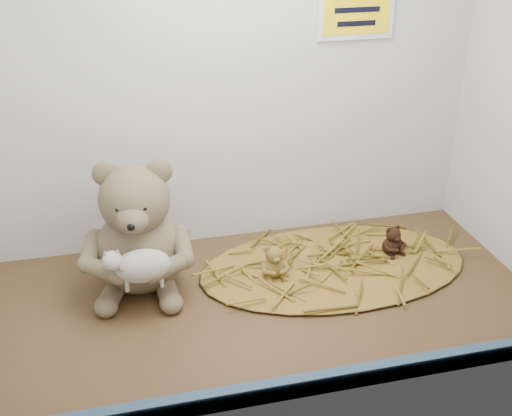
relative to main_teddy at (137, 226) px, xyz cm
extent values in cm
cube|color=#482D19|center=(23.79, -12.23, -15.09)|extent=(120.00, 60.00, 0.40)
cube|color=silver|center=(23.79, 17.77, 29.91)|extent=(120.00, 0.40, 90.00)
cube|color=#354C66|center=(23.79, -41.03, -13.29)|extent=(119.28, 2.20, 3.60)
ellipsoid|color=brown|center=(44.19, -3.25, -14.47)|extent=(63.92, 37.11, 1.24)
cube|color=yellow|center=(53.79, 17.17, 39.91)|extent=(16.00, 1.20, 11.00)
camera|label=1|loc=(-3.80, -122.93, 65.52)|focal=45.00mm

